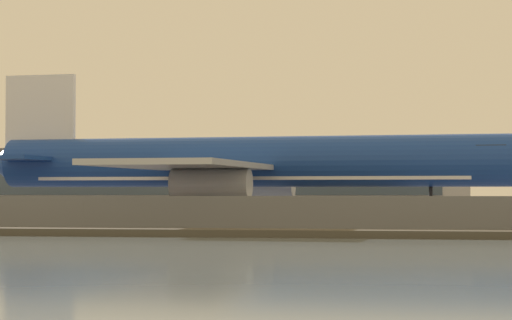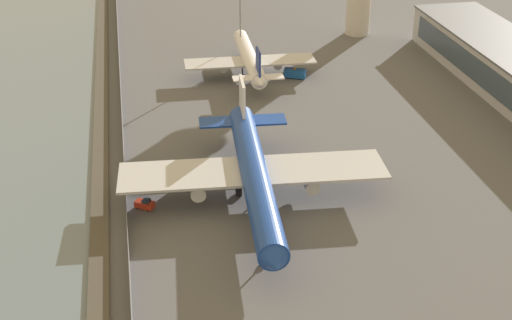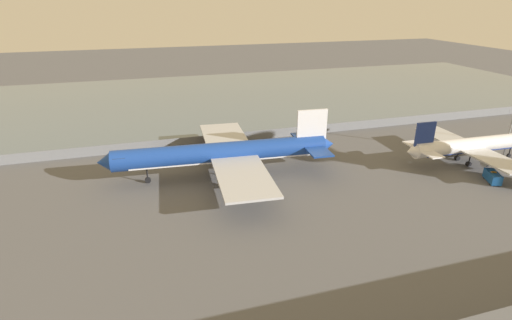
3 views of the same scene
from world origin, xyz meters
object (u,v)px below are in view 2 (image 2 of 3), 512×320
at_px(cargo_jet_blue, 254,173).
at_px(baggage_tug, 145,204).
at_px(passenger_jet_white, 249,59).
at_px(apron_light_mast_apron_west, 240,20).
at_px(ops_van, 296,73).

xyz_separation_m(cargo_jet_blue, baggage_tug, (-1.20, -18.62, -4.70)).
height_order(passenger_jet_white, apron_light_mast_apron_west, apron_light_mast_apron_west).
xyz_separation_m(cargo_jet_blue, apron_light_mast_apron_west, (-70.35, 9.39, 5.15)).
height_order(baggage_tug, ops_van, ops_van).
distance_m(passenger_jet_white, apron_light_mast_apron_west, 12.85).
height_order(passenger_jet_white, ops_van, passenger_jet_white).
xyz_separation_m(passenger_jet_white, apron_light_mast_apron_west, (-11.21, -0.32, 6.26)).
bearing_deg(cargo_jet_blue, passenger_jet_white, 170.67).
relative_size(cargo_jet_blue, passenger_jet_white, 1.42).
bearing_deg(passenger_jet_white, baggage_tug, -26.06).
xyz_separation_m(cargo_jet_blue, passenger_jet_white, (-59.14, 9.71, -1.10)).
height_order(passenger_jet_white, baggage_tug, passenger_jet_white).
xyz_separation_m(baggage_tug, apron_light_mast_apron_west, (-69.15, 28.01, 9.85)).
bearing_deg(baggage_tug, passenger_jet_white, 153.94).
distance_m(passenger_jet_white, ops_van, 11.82).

